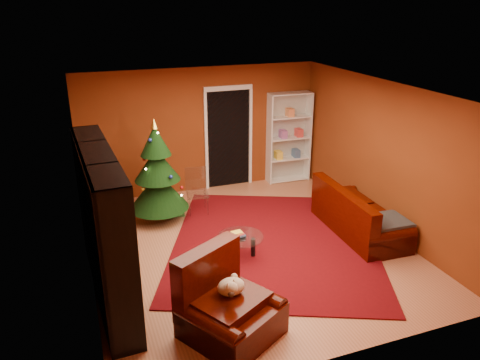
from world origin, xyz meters
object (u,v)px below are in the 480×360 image
object	(u,v)px
christmas_tree	(157,172)
acrylic_chair	(197,194)
white_bookshelf	(289,138)
dog	(231,287)
sofa	(360,210)
media_unit	(104,226)
rug	(275,242)
gift_box_red	(159,196)
armchair	(232,305)
gift_box_green	(177,207)
coffee_table	(240,247)

from	to	relation	value
christmas_tree	acrylic_chair	bearing A→B (deg)	-0.60
christmas_tree	white_bookshelf	xyz separation A→B (m)	(3.12, 1.01, 0.05)
dog	acrylic_chair	distance (m)	3.49
christmas_tree	sofa	xyz separation A→B (m)	(3.19, -1.75, -0.51)
christmas_tree	media_unit	bearing A→B (deg)	-117.75
rug	sofa	xyz separation A→B (m)	(1.56, -0.15, 0.41)
gift_box_red	dog	world-z (taller)	dog
sofa	acrylic_chair	distance (m)	3.01
armchair	sofa	xyz separation A→B (m)	(3.00, 1.77, -0.01)
gift_box_green	sofa	xyz separation A→B (m)	(2.84, -1.85, 0.28)
gift_box_green	dog	distance (m)	3.59
rug	gift_box_red	distance (m)	2.85
sofa	dog	bearing A→B (deg)	121.91
dog	acrylic_chair	bearing A→B (deg)	51.86
rug	gift_box_green	bearing A→B (deg)	127.16
white_bookshelf	coffee_table	distance (m)	3.67
dog	sofa	bearing A→B (deg)	0.19
armchair	coffee_table	size ratio (longest dim) A/B	1.50
gift_box_green	white_bookshelf	size ratio (longest dim) A/B	0.14
rug	gift_box_red	bearing A→B (deg)	121.23
christmas_tree	white_bookshelf	world-z (taller)	white_bookshelf
gift_box_green	acrylic_chair	size ratio (longest dim) A/B	0.36
rug	media_unit	bearing A→B (deg)	-169.42
rug	gift_box_green	size ratio (longest dim) A/B	13.68
media_unit	dog	distance (m)	1.92
media_unit	acrylic_chair	distance (m)	2.87
rug	coffee_table	size ratio (longest dim) A/B	5.31
armchair	acrylic_chair	bearing A→B (deg)	51.73
gift_box_red	white_bookshelf	size ratio (longest dim) A/B	0.11
rug	gift_box_red	xyz separation A→B (m)	(-1.48, 2.43, 0.10)
dog	acrylic_chair	world-z (taller)	acrylic_chair
media_unit	white_bookshelf	size ratio (longest dim) A/B	1.33
rug	gift_box_green	xyz separation A→B (m)	(-1.29, 1.70, 0.13)
gift_box_red	armchair	size ratio (longest dim) A/B	0.21
coffee_table	acrylic_chair	xyz separation A→B (m)	(-0.20, 1.82, 0.20)
christmas_tree	armchair	xyz separation A→B (m)	(0.19, -3.52, -0.51)
armchair	acrylic_chair	xyz separation A→B (m)	(0.54, 3.51, -0.03)
media_unit	acrylic_chair	world-z (taller)	media_unit
media_unit	gift_box_green	world-z (taller)	media_unit
armchair	acrylic_chair	distance (m)	3.55
coffee_table	acrylic_chair	distance (m)	1.85
gift_box_green	white_bookshelf	xyz separation A→B (m)	(2.77, 0.91, 0.85)
rug	media_unit	world-z (taller)	media_unit
armchair	coffee_table	xyz separation A→B (m)	(0.74, 1.69, -0.24)
christmas_tree	acrylic_chair	xyz separation A→B (m)	(0.73, -0.01, -0.54)
gift_box_red	white_bookshelf	bearing A→B (deg)	3.26
sofa	acrylic_chair	world-z (taller)	sofa
media_unit	gift_box_red	xyz separation A→B (m)	(1.26, 2.95, -0.93)
white_bookshelf	dog	world-z (taller)	white_bookshelf
christmas_tree	dog	xyz separation A→B (m)	(0.21, -3.45, -0.30)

